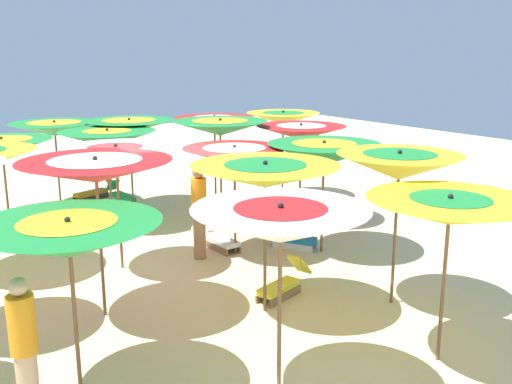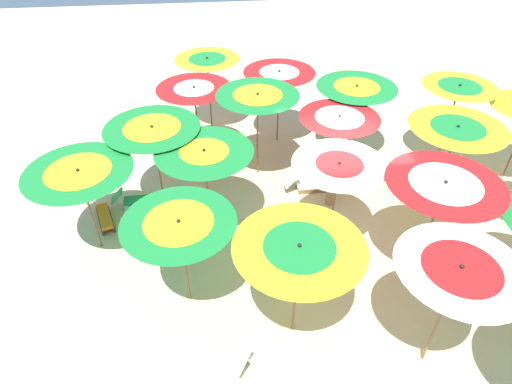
{
  "view_description": "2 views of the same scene",
  "coord_description": "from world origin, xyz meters",
  "px_view_note": "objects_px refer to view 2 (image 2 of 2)",
  "views": [
    {
      "loc": [
        -4.93,
        -9.72,
        4.01
      ],
      "look_at": [
        0.87,
        -1.56,
        1.58
      ],
      "focal_mm": 41.05,
      "sensor_mm": 36.0,
      "label": 1
    },
    {
      "loc": [
        -8.04,
        2.75,
        7.42
      ],
      "look_at": [
        -0.51,
        1.92,
        1.36
      ],
      "focal_mm": 30.42,
      "sensor_mm": 36.0,
      "label": 2
    }
  ],
  "objects_px": {
    "beach_umbrella_4": "(207,64)",
    "beach_umbrella_16": "(458,276)",
    "beach_umbrella_11": "(443,190)",
    "beach_umbrella_17": "(299,254)",
    "beach_umbrella_8": "(258,101)",
    "beach_umbrella_14": "(153,133)",
    "beach_umbrella_3": "(279,77)",
    "beachgoer_1": "(334,173)",
    "beach_umbrella_13": "(205,158)",
    "beach_umbrella_6": "(456,133)",
    "beach_umbrella_2": "(356,94)",
    "lounger_1": "(104,213)",
    "beach_umbrella_1": "(458,93)",
    "lounger_3": "(415,186)",
    "lounger_2": "(140,200)",
    "beach_umbrella_9": "(195,95)",
    "lounger_5": "(311,184)",
    "beach_umbrella_19": "(80,178)",
    "beach_umbrella_7": "(339,122)",
    "lounger_4": "(255,347)",
    "beach_umbrella_18": "(180,229)",
    "lounger_0": "(332,156)"
  },
  "relations": [
    {
      "from": "beach_umbrella_8",
      "to": "beach_umbrella_14",
      "type": "height_order",
      "value": "beach_umbrella_8"
    },
    {
      "from": "beach_umbrella_3",
      "to": "beach_umbrella_14",
      "type": "xyz_separation_m",
      "value": [
        -2.8,
        3.44,
        -0.01
      ]
    },
    {
      "from": "beach_umbrella_9",
      "to": "beach_umbrella_18",
      "type": "distance_m",
      "value": 5.16
    },
    {
      "from": "beach_umbrella_6",
      "to": "lounger_5",
      "type": "bearing_deg",
      "value": 71.94
    },
    {
      "from": "lounger_1",
      "to": "lounger_3",
      "type": "xyz_separation_m",
      "value": [
        0.22,
        -8.21,
        0.0
      ]
    },
    {
      "from": "beach_umbrella_4",
      "to": "beach_umbrella_16",
      "type": "relative_size",
      "value": 0.95
    },
    {
      "from": "beach_umbrella_6",
      "to": "beach_umbrella_16",
      "type": "distance_m",
      "value": 4.66
    },
    {
      "from": "beach_umbrella_18",
      "to": "lounger_5",
      "type": "bearing_deg",
      "value": -44.51
    },
    {
      "from": "beach_umbrella_8",
      "to": "beach_umbrella_17",
      "type": "height_order",
      "value": "beach_umbrella_8"
    },
    {
      "from": "lounger_0",
      "to": "beach_umbrella_6",
      "type": "bearing_deg",
      "value": -77.52
    },
    {
      "from": "beach_umbrella_3",
      "to": "beach_umbrella_18",
      "type": "height_order",
      "value": "beach_umbrella_3"
    },
    {
      "from": "beach_umbrella_8",
      "to": "beach_umbrella_11",
      "type": "distance_m",
      "value": 5.14
    },
    {
      "from": "beach_umbrella_7",
      "to": "lounger_0",
      "type": "distance_m",
      "value": 2.17
    },
    {
      "from": "beach_umbrella_6",
      "to": "lounger_2",
      "type": "height_order",
      "value": "beach_umbrella_6"
    },
    {
      "from": "beach_umbrella_11",
      "to": "beach_umbrella_14",
      "type": "xyz_separation_m",
      "value": [
        3.0,
        5.72,
        -0.16
      ]
    },
    {
      "from": "beach_umbrella_1",
      "to": "lounger_3",
      "type": "distance_m",
      "value": 2.73
    },
    {
      "from": "beach_umbrella_3",
      "to": "beachgoer_1",
      "type": "relative_size",
      "value": 1.27
    },
    {
      "from": "lounger_1",
      "to": "beachgoer_1",
      "type": "relative_size",
      "value": 0.71
    },
    {
      "from": "beach_umbrella_19",
      "to": "beach_umbrella_6",
      "type": "bearing_deg",
      "value": -86.08
    },
    {
      "from": "beach_umbrella_2",
      "to": "beach_umbrella_11",
      "type": "height_order",
      "value": "beach_umbrella_11"
    },
    {
      "from": "beach_umbrella_18",
      "to": "beachgoer_1",
      "type": "xyz_separation_m",
      "value": [
        2.71,
        -3.66,
        -1.01
      ]
    },
    {
      "from": "beach_umbrella_14",
      "to": "beach_umbrella_16",
      "type": "height_order",
      "value": "beach_umbrella_16"
    },
    {
      "from": "beach_umbrella_2",
      "to": "beach_umbrella_3",
      "type": "xyz_separation_m",
      "value": [
        1.07,
        2.0,
        0.12
      ]
    },
    {
      "from": "beach_umbrella_9",
      "to": "lounger_3",
      "type": "height_order",
      "value": "beach_umbrella_9"
    },
    {
      "from": "beach_umbrella_4",
      "to": "beach_umbrella_6",
      "type": "distance_m",
      "value": 7.4
    },
    {
      "from": "beach_umbrella_6",
      "to": "beach_umbrella_13",
      "type": "distance_m",
      "value": 5.85
    },
    {
      "from": "beach_umbrella_17",
      "to": "beach_umbrella_18",
      "type": "distance_m",
      "value": 2.23
    },
    {
      "from": "beach_umbrella_11",
      "to": "beach_umbrella_16",
      "type": "xyz_separation_m",
      "value": [
        -2.07,
        0.73,
        0.01
      ]
    },
    {
      "from": "beach_umbrella_11",
      "to": "beach_umbrella_17",
      "type": "height_order",
      "value": "beach_umbrella_11"
    },
    {
      "from": "beach_umbrella_2",
      "to": "lounger_2",
      "type": "xyz_separation_m",
      "value": [
        -1.79,
        6.05,
        -1.83
      ]
    },
    {
      "from": "lounger_1",
      "to": "beach_umbrella_13",
      "type": "bearing_deg",
      "value": 60.45
    },
    {
      "from": "beach_umbrella_18",
      "to": "lounger_1",
      "type": "height_order",
      "value": "beach_umbrella_18"
    },
    {
      "from": "beach_umbrella_7",
      "to": "lounger_3",
      "type": "relative_size",
      "value": 1.81
    },
    {
      "from": "beach_umbrella_2",
      "to": "beach_umbrella_9",
      "type": "height_order",
      "value": "beach_umbrella_9"
    },
    {
      "from": "beach_umbrella_6",
      "to": "beach_umbrella_13",
      "type": "height_order",
      "value": "beach_umbrella_6"
    },
    {
      "from": "beach_umbrella_14",
      "to": "lounger_5",
      "type": "xyz_separation_m",
      "value": [
        0.12,
        -3.98,
        -1.93
      ]
    },
    {
      "from": "beach_umbrella_14",
      "to": "beach_umbrella_1",
      "type": "bearing_deg",
      "value": -82.94
    },
    {
      "from": "beach_umbrella_16",
      "to": "beachgoer_1",
      "type": "relative_size",
      "value": 1.37
    },
    {
      "from": "beach_umbrella_14",
      "to": "beach_umbrella_8",
      "type": "bearing_deg",
      "value": -67.31
    },
    {
      "from": "beach_umbrella_6",
      "to": "beach_umbrella_14",
      "type": "distance_m",
      "value": 7.1
    },
    {
      "from": "beach_umbrella_7",
      "to": "lounger_4",
      "type": "relative_size",
      "value": 2.08
    },
    {
      "from": "beach_umbrella_4",
      "to": "lounger_3",
      "type": "xyz_separation_m",
      "value": [
        -4.17,
        -5.37,
        -2.0
      ]
    },
    {
      "from": "beach_umbrella_8",
      "to": "beachgoer_1",
      "type": "distance_m",
      "value": 2.71
    },
    {
      "from": "beachgoer_1",
      "to": "beach_umbrella_2",
      "type": "bearing_deg",
      "value": -29.73
    },
    {
      "from": "beach_umbrella_19",
      "to": "beach_umbrella_16",
      "type": "bearing_deg",
      "value": -119.4
    },
    {
      "from": "beach_umbrella_3",
      "to": "lounger_0",
      "type": "distance_m",
      "value": 2.8
    },
    {
      "from": "beach_umbrella_7",
      "to": "beach_umbrella_17",
      "type": "height_order",
      "value": "beach_umbrella_17"
    },
    {
      "from": "beach_umbrella_7",
      "to": "lounger_5",
      "type": "xyz_separation_m",
      "value": [
        -0.08,
        0.58,
        -1.82
      ]
    },
    {
      "from": "lounger_2",
      "to": "lounger_5",
      "type": "distance_m",
      "value": 4.6
    },
    {
      "from": "beach_umbrella_13",
      "to": "beach_umbrella_16",
      "type": "xyz_separation_m",
      "value": [
        -4.01,
        -3.8,
        0.25
      ]
    }
  ]
}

